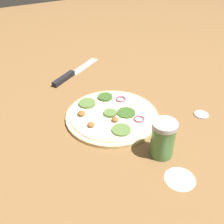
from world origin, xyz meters
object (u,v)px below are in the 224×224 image
(knife, at_px, (69,75))
(spice_jar, at_px, (163,139))
(pizza, at_px, (112,115))
(loose_cap, at_px, (202,114))

(knife, xyz_separation_m, spice_jar, (0.51, 0.05, 0.04))
(pizza, distance_m, spice_jar, 0.21)
(pizza, bearing_deg, spice_jar, 9.71)
(pizza, distance_m, loose_cap, 0.28)
(knife, distance_m, loose_cap, 0.51)
(loose_cap, bearing_deg, knife, -148.47)
(knife, distance_m, spice_jar, 0.51)
(knife, height_order, loose_cap, knife)
(spice_jar, xyz_separation_m, loose_cap, (-0.07, 0.22, -0.05))
(knife, relative_size, loose_cap, 5.65)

